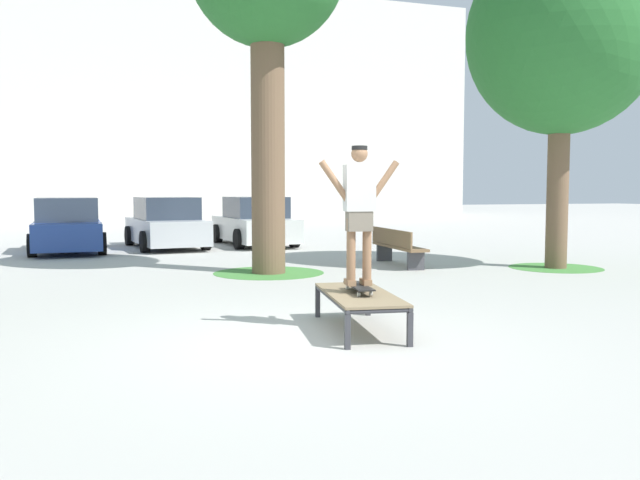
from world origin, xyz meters
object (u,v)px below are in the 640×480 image
car_white (255,223)px  skateboard (359,287)px  skater (359,205)px  skate_box (359,297)px  car_silver (166,225)px  tree_near_right (562,36)px  car_blue (68,227)px  park_bench (397,246)px

car_white → skateboard: bearing=-97.1°
skater → skate_box: bearing=-98.1°
skateboard → car_silver: bearing=95.1°
car_silver → skater: bearing=-84.9°
skateboard → skate_box: bearing=-98.3°
tree_near_right → skater: bearing=-144.7°
car_white → skate_box: bearing=-97.1°
car_silver → car_white: bearing=2.2°
skate_box → car_silver: (-1.12, 12.52, 0.28)m
car_blue → car_silver: (2.71, 0.41, 0.00)m
car_blue → skateboard: bearing=-72.5°
park_bench → car_blue: bearing=140.7°
skate_box → skateboard: bearing=81.7°
car_silver → car_blue: bearing=-171.3°
car_white → skater: bearing=-97.1°
tree_near_right → car_blue: 13.47m
skate_box → car_silver: car_silver is taller
skateboard → car_blue: 12.69m
skateboard → car_white: bearing=82.9°
skater → car_white: size_ratio=0.39×
car_blue → car_white: bearing=5.5°
skate_box → car_white: (1.58, 12.63, 0.28)m
car_blue → park_bench: bearing=-39.3°
skater → park_bench: bearing=61.1°
car_silver → car_white: size_ratio=1.01×
skater → car_silver: size_ratio=0.39×
skate_box → tree_near_right: bearing=35.4°
skater → car_white: 12.74m
car_silver → skateboard: bearing=-84.9°
skate_box → car_blue: (-3.82, 12.11, 0.28)m
car_blue → car_white: same height
skate_box → car_white: size_ratio=0.46×
car_blue → park_bench: 9.35m
car_blue → tree_near_right: bearing=-35.9°
park_bench → skateboard: bearing=-118.9°
skater → tree_near_right: size_ratio=0.24×
park_bench → tree_near_right: bearing=-26.6°
car_white → park_bench: size_ratio=1.78×
skateboard → skater: (0.00, 0.00, 0.99)m
skate_box → car_silver: 12.58m
skate_box → skateboard: 0.12m
skateboard → car_white: car_white is taller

